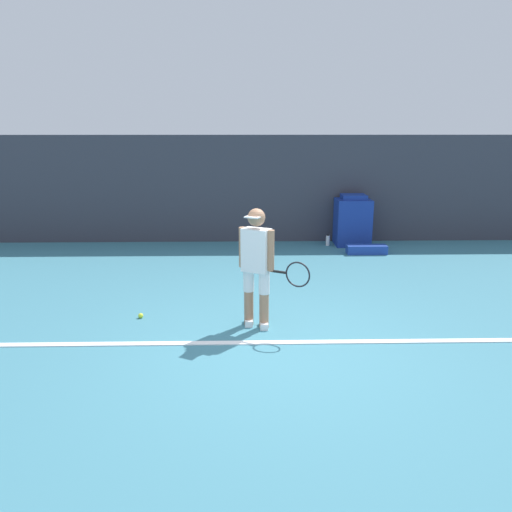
# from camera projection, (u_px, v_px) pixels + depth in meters

# --- Properties ---
(ground_plane) EXTENTS (24.00, 24.00, 0.00)m
(ground_plane) POSITION_uv_depth(u_px,v_px,m) (278.00, 351.00, 5.71)
(ground_plane) COLOR teal
(back_wall) EXTENTS (24.00, 0.10, 2.32)m
(back_wall) POSITION_uv_depth(u_px,v_px,m) (262.00, 189.00, 10.93)
(back_wall) COLOR #383842
(back_wall) RESTS_ON ground_plane
(court_baseline) EXTENTS (21.60, 0.10, 0.01)m
(court_baseline) POSITION_uv_depth(u_px,v_px,m) (277.00, 342.00, 5.93)
(court_baseline) COLOR white
(court_baseline) RESTS_ON ground_plane
(tennis_player) EXTENTS (0.86, 0.52, 1.53)m
(tennis_player) POSITION_uv_depth(u_px,v_px,m) (257.00, 263.00, 6.23)
(tennis_player) COLOR #A37556
(tennis_player) RESTS_ON ground_plane
(tennis_ball) EXTENTS (0.07, 0.07, 0.07)m
(tennis_ball) POSITION_uv_depth(u_px,v_px,m) (141.00, 316.00, 6.70)
(tennis_ball) COLOR #D1E533
(tennis_ball) RESTS_ON ground_plane
(covered_chair) EXTENTS (0.73, 0.63, 1.10)m
(covered_chair) POSITION_uv_depth(u_px,v_px,m) (352.00, 221.00, 10.73)
(covered_chair) COLOR navy
(covered_chair) RESTS_ON ground_plane
(equipment_bag) EXTENTS (0.81, 0.25, 0.18)m
(equipment_bag) POSITION_uv_depth(u_px,v_px,m) (367.00, 249.00, 10.07)
(equipment_bag) COLOR #1E3D99
(equipment_bag) RESTS_ON ground_plane
(water_bottle) EXTENTS (0.08, 0.08, 0.24)m
(water_bottle) POSITION_uv_depth(u_px,v_px,m) (328.00, 240.00, 10.76)
(water_bottle) COLOR white
(water_bottle) RESTS_ON ground_plane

